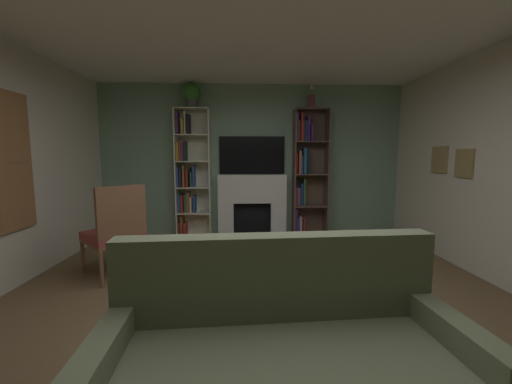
% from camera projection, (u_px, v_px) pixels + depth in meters
% --- Properties ---
extents(ground_plane, '(7.19, 7.19, 0.00)m').
position_uv_depth(ground_plane, '(261.00, 319.00, 2.75)').
color(ground_plane, brown).
extents(wall_back_accent, '(5.46, 0.06, 2.70)m').
position_uv_depth(wall_back_accent, '(252.00, 161.00, 5.60)').
color(wall_back_accent, gray).
rests_on(wall_back_accent, ground_plane).
extents(fireplace, '(1.31, 0.51, 1.12)m').
position_uv_depth(fireplace, '(252.00, 204.00, 5.55)').
color(fireplace, white).
rests_on(fireplace, ground_plane).
extents(tv, '(1.16, 0.06, 0.67)m').
position_uv_depth(tv, '(252.00, 155.00, 5.53)').
color(tv, black).
rests_on(tv, fireplace).
extents(bookshelf_left, '(0.60, 0.31, 2.26)m').
position_uv_depth(bookshelf_left, '(190.00, 174.00, 5.44)').
color(bookshelf_left, beige).
rests_on(bookshelf_left, ground_plane).
extents(bookshelf_right, '(0.60, 0.33, 2.26)m').
position_uv_depth(bookshelf_right, '(306.00, 173.00, 5.51)').
color(bookshelf_right, brown).
rests_on(bookshelf_right, ground_plane).
extents(potted_plant, '(0.30, 0.30, 0.42)m').
position_uv_depth(potted_plant, '(192.00, 94.00, 5.25)').
color(potted_plant, '#4E544E').
rests_on(potted_plant, bookshelf_left).
extents(vase_with_flowers, '(0.11, 0.11, 0.41)m').
position_uv_depth(vase_with_flowers, '(312.00, 100.00, 5.34)').
color(vase_with_flowers, '#8C3340').
rests_on(vase_with_flowers, bookshelf_right).
extents(couch, '(2.01, 0.96, 0.96)m').
position_uv_depth(couch, '(284.00, 366.00, 1.69)').
color(couch, '#6B7256').
rests_on(couch, ground_plane).
extents(armchair, '(0.84, 0.85, 1.11)m').
position_uv_depth(armchair, '(116.00, 231.00, 3.68)').
color(armchair, brown).
rests_on(armchair, ground_plane).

